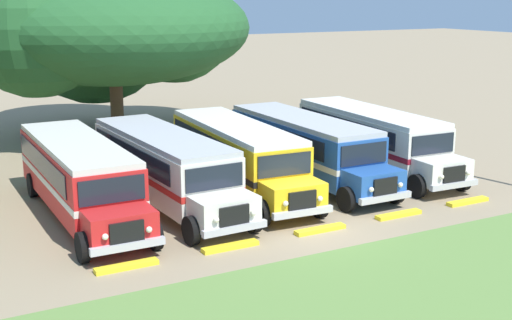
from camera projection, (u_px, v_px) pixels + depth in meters
ground_plane at (313, 228)px, 24.86m from camera, size 220.00×220.00×0.00m
foreground_grass_strip at (473, 313)px, 18.19m from camera, size 80.00×11.13×0.01m
parked_bus_slot_0 at (79, 174)px, 26.00m from camera, size 2.72×10.85×2.82m
parked_bus_slot_1 at (165, 165)px, 27.47m from camera, size 3.03×10.89×2.82m
parked_bus_slot_2 at (238, 153)px, 29.42m from camera, size 3.22×10.92×2.82m
parked_bus_slot_3 at (305, 145)px, 31.04m from camera, size 2.71×10.84×2.82m
parked_bus_slot_4 at (372, 137)px, 32.91m from camera, size 3.06×10.89×2.82m
curb_wheelstop_0 at (127, 266)px, 21.13m from camera, size 2.00×0.36×0.15m
curb_wheelstop_1 at (230, 247)px, 22.78m from camera, size 2.00×0.36×0.15m
curb_wheelstop_2 at (320, 229)px, 24.43m from camera, size 2.00×0.36×0.15m
curb_wheelstop_3 at (399, 215)px, 26.08m from camera, size 2.00×0.36×0.15m
curb_wheelstop_4 at (468, 201)px, 27.73m from camera, size 2.00×0.36×0.15m
broad_shade_tree at (108, 26)px, 40.18m from camera, size 16.72×16.68×11.33m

